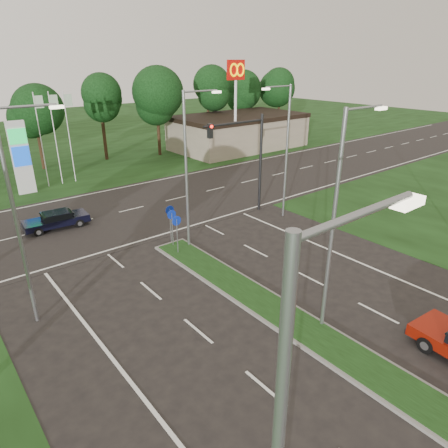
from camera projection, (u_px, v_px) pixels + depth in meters
verge_far at (15, 146)px, 51.75m from camera, size 160.00×50.00×0.02m
cross_road at (119, 212)px, 29.45m from camera, size 160.00×12.00×0.02m
median_kerb at (351, 358)px, 15.04m from camera, size 2.00×26.00×0.12m
commercial_building at (239, 132)px, 50.05m from camera, size 16.00×9.00×4.00m
streetlight_median_near at (337, 213)px, 15.13m from camera, size 2.53×0.22×9.00m
streetlight_median_far at (189, 164)px, 22.32m from camera, size 2.53×0.22×9.00m
streetlight_left_far at (20, 210)px, 15.50m from camera, size 2.53×0.22×9.00m
streetlight_right_far at (285, 146)px, 26.84m from camera, size 2.53×0.22×9.00m
traffic_signal at (247, 150)px, 27.50m from camera, size 5.10×0.42×7.00m
median_signs at (173, 221)px, 23.32m from camera, size 1.16×1.76×2.38m
gas_pylon at (24, 155)px, 32.54m from camera, size 5.80×1.26×8.00m
mcdonalds_sign at (236, 84)px, 42.54m from camera, size 2.20×0.47×10.40m
treeline_far at (41, 100)px, 38.34m from camera, size 6.00×6.00×9.90m
navy_sedan at (56, 220)px, 26.54m from camera, size 4.16×1.94×1.11m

